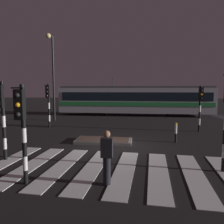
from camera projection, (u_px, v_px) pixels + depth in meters
ground_plane at (118, 147)px, 11.38m from camera, size 120.00×120.00×0.00m
rail_near at (130, 116)px, 24.07m from camera, size 80.00×0.12×0.03m
rail_far at (130, 114)px, 25.49m from camera, size 80.00×0.12×0.03m
crosswalk_zebra at (108, 169)px, 8.11m from camera, size 9.38×5.01×0.02m
traffic_island at (104, 141)px, 12.31m from camera, size 3.09×1.49×0.18m
traffic_light_corner_far_right at (200, 101)px, 15.09m from camera, size 0.36×0.42×3.19m
traffic_light_corner_near_left at (2, 109)px, 8.93m from camera, size 0.36×0.42×3.26m
traffic_light_kerb_mid_left at (22, 120)px, 6.60m from camera, size 0.36×0.42×3.10m
traffic_light_corner_far_left at (48, 99)px, 16.68m from camera, size 0.36×0.42×3.35m
street_lamp_trackside_left at (52, 68)px, 20.03m from camera, size 0.44×1.21×7.76m
tram at (135, 100)px, 24.53m from camera, size 16.89×2.58×4.15m
pedestrian_waiting_at_kerb at (107, 157)px, 6.75m from camera, size 0.36×0.24×1.71m
bollard_island_edge at (176, 132)px, 12.20m from camera, size 0.12×0.12×1.11m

